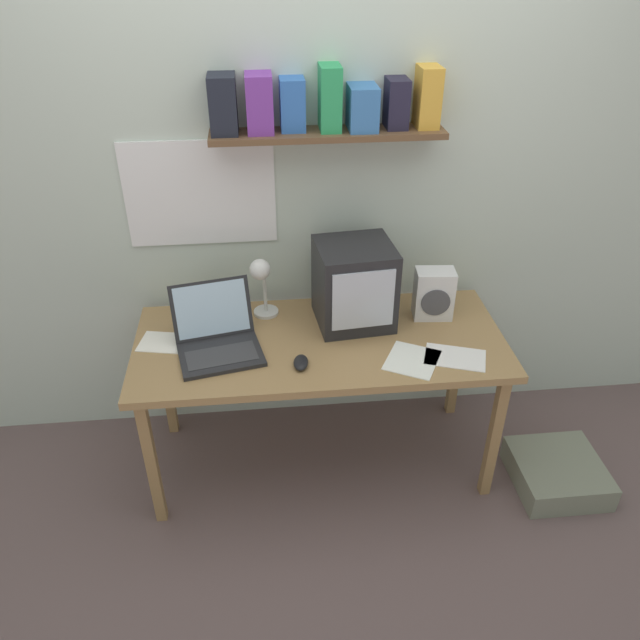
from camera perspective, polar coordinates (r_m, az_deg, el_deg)
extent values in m
plane|color=#685453|center=(3.17, 0.00, -12.53)|extent=(12.00, 12.00, 0.00)
cube|color=silver|center=(2.82, -0.92, 13.07)|extent=(5.60, 0.06, 2.60)
cube|color=white|center=(2.81, -10.90, 11.26)|extent=(0.65, 0.01, 0.47)
cube|color=brown|center=(2.65, 0.71, 16.64)|extent=(0.96, 0.18, 0.02)
cube|color=black|center=(2.62, -8.86, 18.91)|extent=(0.11, 0.15, 0.22)
cube|color=purple|center=(2.62, -5.56, 19.12)|extent=(0.10, 0.14, 0.22)
cube|color=blue|center=(2.63, -2.54, 19.09)|extent=(0.10, 0.12, 0.20)
cube|color=#2A9E5A|center=(2.63, 0.91, 19.63)|extent=(0.08, 0.14, 0.25)
cube|color=#3971B6|center=(2.65, 3.90, 18.80)|extent=(0.12, 0.16, 0.17)
cube|color=#221F33|center=(2.69, 7.01, 19.08)|extent=(0.09, 0.13, 0.19)
cube|color=gold|center=(2.71, 9.82, 19.46)|extent=(0.09, 0.13, 0.24)
cube|color=#A27C4C|center=(2.71, 0.00, -2.08)|extent=(1.60, 0.70, 0.03)
cube|color=#A27C4C|center=(2.76, -15.15, -12.46)|extent=(0.04, 0.05, 0.68)
cube|color=#A27C4C|center=(2.88, 15.63, -10.27)|extent=(0.04, 0.05, 0.68)
cube|color=#A27C4C|center=(3.19, -13.92, -5.16)|extent=(0.04, 0.05, 0.68)
cube|color=#A27C4C|center=(3.29, 12.39, -3.56)|extent=(0.04, 0.05, 0.68)
cube|color=#232326|center=(2.74, 3.14, 3.29)|extent=(0.35, 0.34, 0.37)
cube|color=silver|center=(2.61, 3.98, 1.79)|extent=(0.27, 0.03, 0.27)
cube|color=#232326|center=(2.63, -9.04, -3.17)|extent=(0.38, 0.31, 0.02)
cube|color=#38383A|center=(2.61, -8.99, -3.23)|extent=(0.31, 0.19, 0.00)
cube|color=#232326|center=(2.70, -9.88, 1.00)|extent=(0.35, 0.16, 0.24)
cube|color=#AECCE3|center=(2.70, -9.88, 1.00)|extent=(0.32, 0.15, 0.21)
cylinder|color=silver|center=(2.89, -4.95, 0.75)|extent=(0.11, 0.11, 0.01)
cylinder|color=silver|center=(2.82, -5.07, 2.97)|extent=(0.02, 0.02, 0.24)
sphere|color=silver|center=(2.72, -5.51, 4.62)|extent=(0.09, 0.09, 0.09)
cylinder|color=white|center=(2.87, -11.58, 1.42)|extent=(0.06, 0.06, 0.14)
cylinder|color=#4CC656|center=(2.88, -11.53, 1.08)|extent=(0.05, 0.05, 0.10)
cube|color=white|center=(2.85, 10.35, 2.37)|extent=(0.18, 0.12, 0.23)
cylinder|color=#4C4C51|center=(2.81, 10.53, 1.56)|extent=(0.13, 0.02, 0.13)
ellipsoid|color=black|center=(2.54, -1.76, -3.91)|extent=(0.07, 0.11, 0.03)
cube|color=white|center=(2.65, 12.25, -3.35)|extent=(0.29, 0.23, 0.00)
cube|color=white|center=(2.76, -14.14, -2.00)|extent=(0.23, 0.19, 0.00)
cube|color=white|center=(2.61, 8.42, -3.65)|extent=(0.28, 0.29, 0.00)
cube|color=gray|center=(3.21, 20.86, -12.92)|extent=(0.40, 0.40, 0.13)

